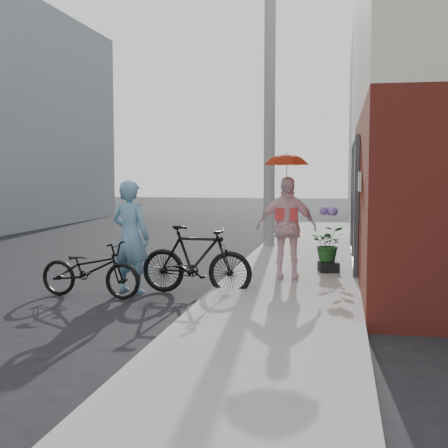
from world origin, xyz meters
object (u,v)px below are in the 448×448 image
(bike_left, at_px, (90,270))
(kimono_woman, at_px, (286,227))
(officer, at_px, (131,237))
(planter, at_px, (328,267))
(bike_right, at_px, (196,260))
(utility_pole, at_px, (270,111))

(bike_left, distance_m, kimono_woman, 3.42)
(officer, height_order, kimono_woman, kimono_woman)
(bike_left, bearing_deg, officer, -39.97)
(bike_left, relative_size, planter, 4.76)
(kimono_woman, xyz_separation_m, planter, (0.72, 0.82, -0.79))
(bike_right, bearing_deg, officer, 99.86)
(utility_pole, bearing_deg, kimono_woman, -79.94)
(officer, distance_m, bike_right, 1.13)
(officer, bearing_deg, planter, -131.13)
(utility_pole, bearing_deg, bike_left, -107.59)
(bike_left, bearing_deg, kimono_woman, -54.12)
(officer, bearing_deg, utility_pole, -88.70)
(utility_pole, xyz_separation_m, planter, (1.57, -3.99, -3.29))
(kimono_woman, bearing_deg, utility_pole, 92.80)
(utility_pole, height_order, bike_left, utility_pole)
(officer, height_order, bike_right, officer)
(officer, relative_size, bike_right, 1.00)
(officer, xyz_separation_m, bike_left, (-0.50, -0.49, -0.48))
(bike_left, xyz_separation_m, planter, (3.63, 2.52, -0.23))
(utility_pole, height_order, kimono_woman, utility_pole)
(utility_pole, height_order, planter, utility_pole)
(utility_pole, relative_size, kimono_woman, 3.95)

